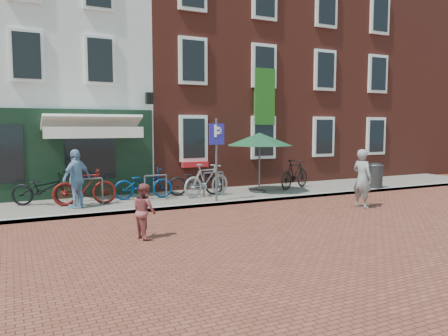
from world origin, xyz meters
name	(u,v)px	position (x,y,z in m)	size (l,w,h in m)	color
ground	(215,206)	(0.00, 0.00, 0.00)	(80.00, 80.00, 0.00)	brown
sidewalk	(223,195)	(1.00, 1.50, 0.05)	(24.00, 3.00, 0.10)	slate
building_stucco	(23,73)	(-5.00, 7.00, 4.50)	(8.00, 8.00, 9.00)	silver
building_brick_mid	(190,70)	(2.00, 7.00, 5.00)	(6.00, 8.00, 10.00)	maroon
building_brick_right	(298,77)	(8.00, 7.00, 5.00)	(6.00, 8.00, 10.00)	maroon
filler_right	(389,91)	(14.50, 7.00, 4.50)	(7.00, 8.00, 9.00)	maroon
litter_bin	(375,174)	(6.86, 0.30, 0.63)	(0.56, 0.56, 1.03)	#323335
parking_sign	(217,147)	(0.17, 0.24, 1.80)	(0.50, 0.08, 2.58)	#4C4C4F
parasol	(260,137)	(2.34, 1.30, 2.07)	(2.37, 2.37, 2.22)	#4C4C4F
woman	(362,178)	(3.86, -2.15, 0.88)	(0.64, 0.42, 1.76)	gray
boy	(144,211)	(-3.01, -2.84, 0.60)	(0.59, 0.46, 1.21)	#904142
cafe_person	(77,179)	(-3.90, 1.00, 0.95)	(0.99, 0.41, 1.69)	#6F94B8
bicycle_0	(44,189)	(-4.73, 1.86, 0.60)	(0.66, 1.89, 0.99)	black
bicycle_1	(85,187)	(-3.63, 1.36, 0.65)	(0.52, 1.84, 1.10)	#5A100C
bicycle_2	(143,184)	(-1.76, 1.68, 0.60)	(0.66, 1.89, 0.99)	navy
bicycle_3	(207,180)	(0.28, 1.26, 0.65)	(0.52, 1.84, 1.10)	gray
bicycle_4	(196,181)	(0.05, 1.65, 0.60)	(0.66, 1.89, 0.99)	black
bicycle_5	(295,174)	(4.01, 1.51, 0.65)	(0.52, 1.84, 1.10)	black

